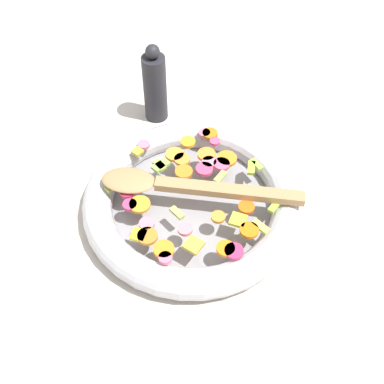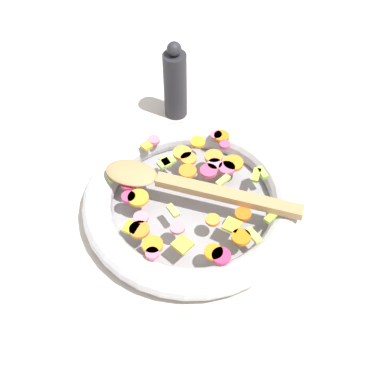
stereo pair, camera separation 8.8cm
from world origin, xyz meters
TOP-DOWN VIEW (x-y plane):
  - ground_plane at (0.00, 0.00)m, footprint 4.00×4.00m
  - skillet at (0.00, 0.00)m, footprint 0.37×0.37m
  - chopped_vegetables at (0.00, 0.00)m, footprint 0.29×0.31m
  - wooden_spoon at (0.02, 0.00)m, footprint 0.34×0.09m
  - pepper_mill at (0.14, -0.21)m, footprint 0.04×0.04m

SIDE VIEW (x-z plane):
  - ground_plane at x=0.00m, z-range 0.00..0.00m
  - skillet at x=0.00m, z-range 0.00..0.05m
  - chopped_vegetables at x=0.00m, z-range 0.05..0.06m
  - wooden_spoon at x=0.02m, z-range 0.06..0.07m
  - pepper_mill at x=0.14m, z-range -0.01..0.16m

